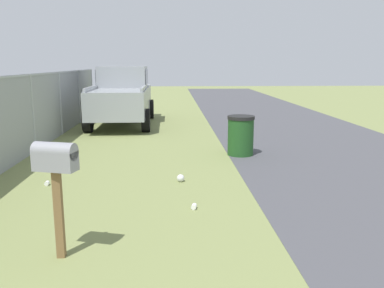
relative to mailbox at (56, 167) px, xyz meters
The scene contains 7 objects.
mailbox is the anchor object (origin of this frame).
pickup_truck 10.44m from the mailbox, ahead, with size 4.98×2.16×2.09m.
trash_bin 5.95m from the mailbox, 29.88° to the right, with size 0.65×0.65×0.96m.
fence_section 4.99m from the mailbox, 25.86° to the left, with size 17.78×0.07×1.95m.
litter_bag_midfield_b 3.43m from the mailbox, 26.13° to the right, with size 0.14×0.14×0.14m, color silver.
litter_cup_midfield_a 2.42m from the mailbox, 47.63° to the right, with size 0.08×0.08×0.10m, color white.
litter_cup_far_scatter 3.18m from the mailbox, 19.72° to the left, with size 0.08×0.08×0.10m, color white.
Camera 1 is at (0.83, 0.00, 2.21)m, focal length 37.67 mm.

